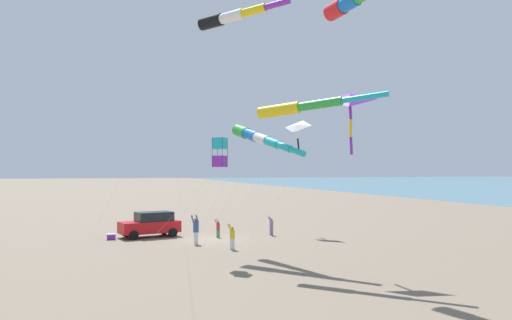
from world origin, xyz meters
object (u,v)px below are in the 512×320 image
object	(u,v)px
cooler_box	(111,237)
parked_car	(151,224)
kite_windsock_white_trailing	(354,0)
kite_box_long_streamer_left	(220,152)
kite_delta_magenta_far_left	(297,127)
kite_windsock_striped_overhead	(258,138)
person_child_green_jacket	(271,225)
person_adult_flyer	(196,229)
kite_windsock_checkered_midright	(230,17)
person_bystander_far	(232,236)
kite_windsock_long_streamer_right	(301,107)
kite_delta_teal_far_right	(350,100)
person_child_grey_jacket	(218,228)

from	to	relation	value
cooler_box	parked_car	bearing A→B (deg)	-166.79
kite_windsock_white_trailing	kite_box_long_streamer_left	bearing A→B (deg)	-43.18
kite_delta_magenta_far_left	cooler_box	bearing A→B (deg)	0.54
cooler_box	kite_windsock_striped_overhead	distance (m)	13.69
person_child_green_jacket	person_adult_flyer	bearing A→B (deg)	25.18
kite_windsock_white_trailing	kite_windsock_checkered_midright	distance (m)	11.39
cooler_box	person_adult_flyer	distance (m)	6.73
kite_windsock_checkered_midright	kite_delta_magenta_far_left	bearing A→B (deg)	-143.50
person_bystander_far	kite_windsock_long_streamer_right	world-z (taller)	kite_windsock_long_streamer_right
person_bystander_far	kite_box_long_streamer_left	xyz separation A→B (m)	(1.57, 3.56, 5.03)
kite_windsock_white_trailing	kite_windsock_checkered_midright	bearing A→B (deg)	-71.39
kite_windsock_white_trailing	parked_car	bearing A→B (deg)	-62.74
person_adult_flyer	kite_windsock_checkered_midright	xyz separation A→B (m)	(-2.12, 0.89, 14.13)
parked_car	person_bystander_far	xyz separation A→B (m)	(-4.39, 7.39, -0.08)
kite_windsock_white_trailing	kite_delta_teal_far_right	size ratio (longest dim) A/B	1.11
person_child_green_jacket	person_bystander_far	world-z (taller)	person_bystander_far
person_child_grey_jacket	kite_windsock_striped_overhead	distance (m)	9.76
kite_delta_magenta_far_left	kite_windsock_long_streamer_right	world-z (taller)	kite_delta_magenta_far_left
kite_windsock_long_streamer_right	kite_delta_magenta_far_left	bearing A→B (deg)	-110.51
kite_delta_magenta_far_left	kite_windsock_long_streamer_right	xyz separation A→B (m)	(5.13, 13.73, -0.28)
person_child_green_jacket	kite_windsock_white_trailing	world-z (taller)	kite_windsock_white_trailing
person_child_grey_jacket	kite_delta_magenta_far_left	world-z (taller)	kite_delta_magenta_far_left
person_bystander_far	cooler_box	bearing A→B (deg)	-43.04
kite_delta_magenta_far_left	kite_windsock_checkered_midright	distance (m)	10.72
kite_windsock_striped_overhead	person_child_green_jacket	bearing A→B (deg)	-113.71
person_child_green_jacket	cooler_box	bearing A→B (deg)	-4.75
person_adult_flyer	kite_windsock_checkered_midright	distance (m)	14.32
person_child_grey_jacket	parked_car	bearing A→B (deg)	-19.73
kite_windsock_striped_overhead	kite_windsock_checkered_midright	distance (m)	9.15
person_child_grey_jacket	kite_windsock_long_streamer_right	distance (m)	14.65
person_child_grey_jacket	person_bystander_far	distance (m)	5.71
person_bystander_far	person_child_grey_jacket	bearing A→B (deg)	-93.25
parked_car	kite_delta_magenta_far_left	xyz separation A→B (m)	(-11.38, 0.53, 7.44)
kite_delta_teal_far_right	kite_windsock_checkered_midright	distance (m)	12.35
cooler_box	kite_windsock_striped_overhead	bearing A→B (deg)	134.24
person_bystander_far	kite_delta_magenta_far_left	world-z (taller)	kite_delta_magenta_far_left
person_adult_flyer	person_bystander_far	world-z (taller)	person_adult_flyer
kite_box_long_streamer_left	person_adult_flyer	bearing A→B (deg)	-87.95
parked_car	kite_windsock_striped_overhead	bearing A→B (deg)	120.93
person_child_green_jacket	kite_delta_magenta_far_left	world-z (taller)	kite_delta_magenta_far_left
person_adult_flyer	person_child_grey_jacket	size ratio (longest dim) A/B	1.45
person_bystander_far	kite_delta_teal_far_right	size ratio (longest dim) A/B	0.13
person_adult_flyer	cooler_box	bearing A→B (deg)	-35.93
person_adult_flyer	kite_windsock_long_streamer_right	world-z (taller)	kite_windsock_long_streamer_right
person_adult_flyer	kite_windsock_white_trailing	world-z (taller)	kite_windsock_white_trailing
cooler_box	person_child_grey_jacket	distance (m)	7.62
person_child_grey_jacket	cooler_box	bearing A→B (deg)	-7.80
cooler_box	kite_delta_magenta_far_left	bearing A→B (deg)	-179.46
kite_windsock_checkered_midright	person_adult_flyer	bearing A→B (deg)	-22.75
person_adult_flyer	person_child_green_jacket	world-z (taller)	person_adult_flyer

